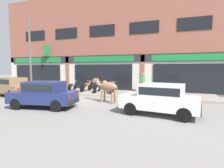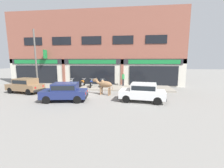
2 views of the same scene
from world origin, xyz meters
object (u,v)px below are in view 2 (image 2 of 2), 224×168
(motorcycle_0, at_px, (71,83))
(car_1, at_px, (25,85))
(motorcycle_1, at_px, (82,83))
(motorcycle_3, at_px, (103,84))
(utility_pole, at_px, (36,59))
(cow, at_px, (104,84))
(car_2, at_px, (143,91))
(pedestrian, at_px, (123,78))
(motorcycle_2, at_px, (91,84))
(car_0, at_px, (65,91))

(motorcycle_0, bearing_deg, car_1, -137.90)
(motorcycle_1, bearing_deg, motorcycle_3, -4.60)
(car_1, bearing_deg, utility_pole, 91.51)
(utility_pole, bearing_deg, car_1, -88.49)
(cow, relative_size, motorcycle_0, 1.15)
(car_1, xyz_separation_m, motorcycle_0, (3.46, 3.13, -0.25))
(car_2, height_order, pedestrian, pedestrian)
(utility_pole, bearing_deg, car_2, -18.82)
(pedestrian, bearing_deg, cow, -109.98)
(motorcycle_0, height_order, pedestrian, pedestrian)
(car_2, bearing_deg, pedestrian, 106.45)
(car_2, xyz_separation_m, utility_pole, (-11.42, 3.89, 2.56))
(car_2, xyz_separation_m, motorcycle_3, (-4.14, 4.97, -0.25))
(cow, height_order, motorcycle_2, cow)
(motorcycle_0, xyz_separation_m, utility_pole, (-3.51, -1.06, 2.81))
(motorcycle_0, bearing_deg, car_2, -32.08)
(motorcycle_3, bearing_deg, car_2, -50.20)
(motorcycle_3, bearing_deg, pedestrian, 28.22)
(car_2, height_order, motorcycle_1, car_2)
(car_1, height_order, utility_pole, utility_pole)
(motorcycle_2, distance_m, motorcycle_3, 1.33)
(cow, relative_size, motorcycle_2, 1.14)
(car_2, bearing_deg, motorcycle_0, 147.92)
(car_2, bearing_deg, motorcycle_3, 129.80)
(car_0, xyz_separation_m, motorcycle_0, (-1.76, 5.57, -0.25))
(car_0, bearing_deg, car_2, 5.72)
(car_1, distance_m, motorcycle_1, 5.81)
(car_1, distance_m, motorcycle_3, 7.88)
(car_0, relative_size, motorcycle_2, 2.09)
(motorcycle_1, distance_m, utility_pole, 5.70)
(car_2, xyz_separation_m, pedestrian, (-1.83, 6.21, 0.35))
(motorcycle_2, relative_size, utility_pole, 0.28)
(motorcycle_0, height_order, motorcycle_1, same)
(car_1, bearing_deg, motorcycle_0, 42.10)
(car_1, height_order, motorcycle_1, car_1)
(car_1, bearing_deg, cow, 0.49)
(car_0, distance_m, car_2, 6.18)
(motorcycle_0, distance_m, utility_pole, 4.62)
(car_0, bearing_deg, pedestrian, 57.69)
(cow, bearing_deg, car_2, -29.14)
(motorcycle_1, xyz_separation_m, utility_pole, (-4.80, -1.28, 2.81))
(cow, xyz_separation_m, utility_pole, (-8.02, 2.00, 2.37))
(car_0, height_order, car_1, same)
(car_0, relative_size, motorcycle_3, 2.10)
(car_1, distance_m, pedestrian, 10.50)
(motorcycle_2, xyz_separation_m, motorcycle_3, (1.33, 0.02, 0.00))
(car_2, xyz_separation_m, motorcycle_0, (-7.90, 4.95, -0.25))
(car_1, height_order, pedestrian, pedestrian)
(motorcycle_0, relative_size, motorcycle_2, 1.00)
(car_2, height_order, motorcycle_3, car_2)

